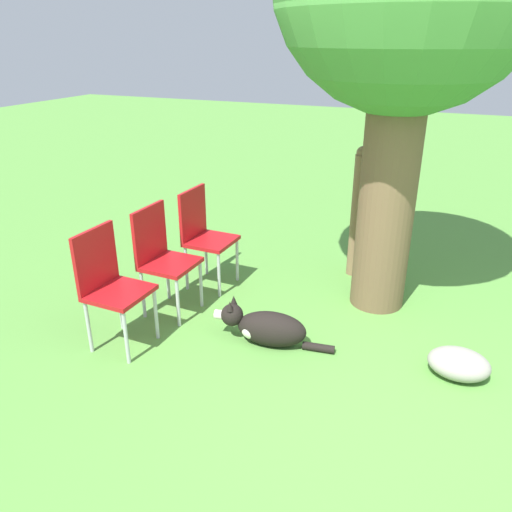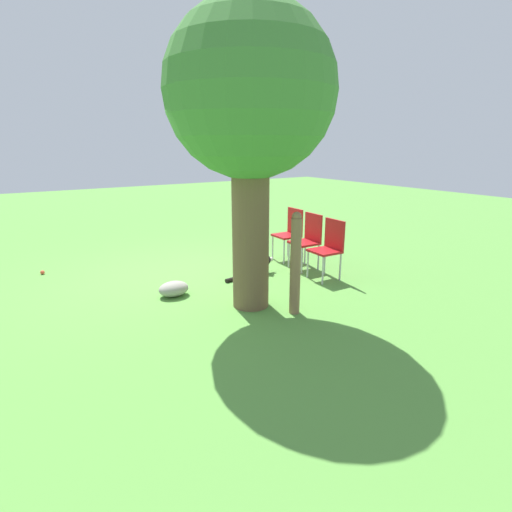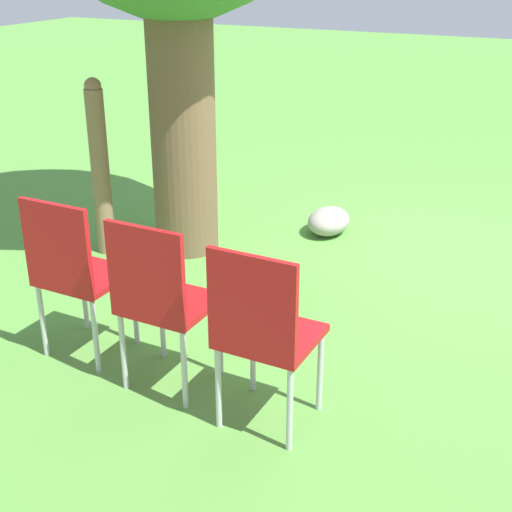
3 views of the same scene
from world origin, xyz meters
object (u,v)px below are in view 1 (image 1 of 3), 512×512
(red_chair_0, at_px, (109,281))
(red_chair_1, at_px, (161,253))
(fence_post, at_px, (358,212))
(dog, at_px, (265,327))
(red_chair_2, at_px, (203,231))

(red_chair_0, bearing_deg, red_chair_1, 84.48)
(fence_post, bearing_deg, red_chair_0, -126.05)
(red_chair_0, distance_m, red_chair_1, 0.62)
(red_chair_0, bearing_deg, fence_post, 55.70)
(dog, distance_m, red_chair_0, 1.27)
(fence_post, height_order, red_chair_0, fence_post)
(red_chair_0, distance_m, red_chair_2, 1.23)
(dog, xyz_separation_m, red_chair_1, (-1.04, 0.16, 0.41))
(dog, height_order, red_chair_0, red_chair_0)
(fence_post, bearing_deg, red_chair_2, -148.63)
(dog, bearing_deg, fence_post, -110.59)
(dog, bearing_deg, red_chair_2, -46.32)
(red_chair_0, xyz_separation_m, red_chair_1, (0.08, 0.61, 0.00))
(fence_post, relative_size, red_chair_0, 1.38)
(dog, distance_m, fence_post, 1.69)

